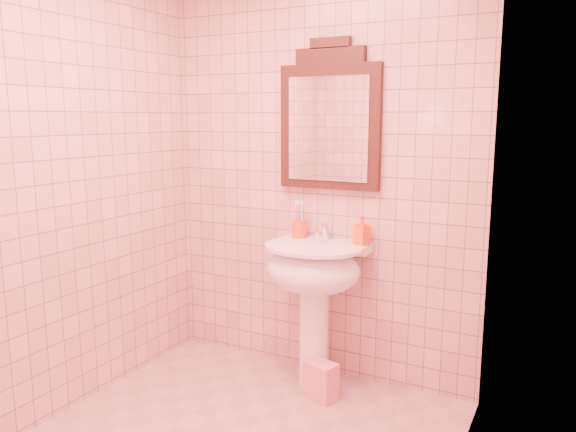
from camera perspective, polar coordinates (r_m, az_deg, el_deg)
The scene contains 7 objects.
back_wall at distance 3.40m, azimuth 3.10°, elevation 4.28°, with size 2.00×0.02×2.50m, color #D7A396.
pedestal_sink at distance 3.28m, azimuth 2.62°, elevation -6.42°, with size 0.58×0.58×0.86m.
faucet at distance 3.34m, azimuth 3.64°, elevation -1.57°, with size 0.04×0.16×0.11m.
mirror at distance 3.33m, azimuth 4.23°, elevation 9.66°, with size 0.62×0.06×0.87m.
toothbrush_cup at distance 3.42m, azimuth 1.17°, elevation -1.29°, with size 0.09×0.09×0.20m.
soap_dispenser at distance 3.25m, azimuth 7.52°, elevation -1.47°, with size 0.08×0.08×0.17m, color #DE5112.
towel at distance 3.33m, azimuth 3.35°, elevation -16.36°, with size 0.18×0.12×0.22m, color pink.
Camera 1 is at (1.40, -1.98, 1.58)m, focal length 35.00 mm.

